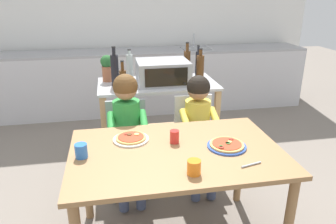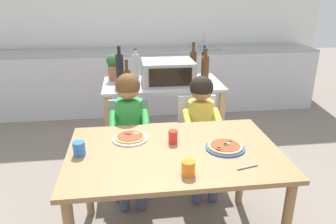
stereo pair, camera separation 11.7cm
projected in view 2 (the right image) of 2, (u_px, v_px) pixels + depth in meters
The scene contains 23 objects.
ground_plane at pixel (157, 157), 3.49m from camera, with size 12.50×12.50×0.00m, color slate.
back_wall_tiled at pixel (143, 15), 4.80m from camera, with size 5.52×0.12×2.70m.
kitchen_counter at pixel (147, 80), 4.74m from camera, with size 4.97×0.60×1.09m.
kitchen_island_cart at pixel (163, 109), 3.23m from camera, with size 1.14×0.61×0.86m.
toaster_oven at pixel (168, 72), 3.08m from camera, with size 0.49×0.41×0.22m.
bottle_tall_green_wine at pixel (120, 69), 3.00m from camera, with size 0.07×0.07×0.37m.
bottle_clear_vinegar at pixel (136, 65), 3.26m from camera, with size 0.07×0.07×0.30m.
bottle_squat_spirits at pixel (204, 64), 3.25m from camera, with size 0.05×0.05×0.33m.
bottle_dark_olive_oil at pixel (205, 70), 3.00m from camera, with size 0.07×0.07×0.35m.
bottle_brown_beer at pixel (127, 79), 2.83m from camera, with size 0.06×0.06×0.28m.
bottle_slim_sauce at pixel (193, 63), 3.29m from camera, with size 0.07×0.07×0.36m.
potted_herb_plant at pixel (113, 66), 3.17m from camera, with size 0.13×0.13×0.26m.
dining_table at pixel (174, 163), 2.10m from camera, with size 1.36×0.89×0.74m.
dining_chair_left at pixel (130, 140), 2.80m from camera, with size 0.36×0.36×0.81m.
dining_chair_right at pixel (198, 135), 2.90m from camera, with size 0.36×0.36×0.81m.
child_in_green_shirt at pixel (129, 122), 2.62m from camera, with size 0.32×0.42×1.07m.
child_in_yellow_shirt at pixel (202, 120), 2.72m from camera, with size 0.32×0.42×1.02m.
pizza_plate_white at pixel (130, 138), 2.22m from camera, with size 0.25×0.25×0.03m.
pizza_plate_blue_rimmed at pixel (225, 147), 2.09m from camera, with size 0.26×0.26×0.03m.
drinking_cup_red at pixel (173, 137), 2.15m from camera, with size 0.06×0.06×0.09m, color red.
drinking_cup_blue at pixel (79, 149), 1.99m from camera, with size 0.08×0.08×0.09m, color blue.
drinking_cup_orange at pixel (188, 168), 1.78m from camera, with size 0.08×0.08×0.09m, color orange.
serving_spoon at pixel (248, 167), 1.86m from camera, with size 0.01×0.01×0.14m, color #B7BABF.
Camera 2 is at (-0.27, -1.82, 1.71)m, focal length 34.33 mm.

